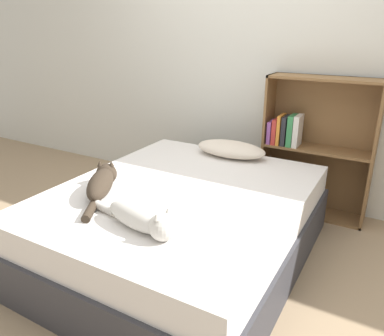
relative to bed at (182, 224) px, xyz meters
The scene contains 7 objects.
ground_plane 0.25m from the bed, ahead, with size 8.00×8.00×0.00m, color #997F60.
wall_back 1.62m from the bed, 90.00° to the left, with size 8.00×0.06×2.50m.
bed is the anchor object (origin of this frame).
pillow 0.82m from the bed, 89.49° to the left, with size 0.57×0.28×0.12m.
cat_light 0.63m from the bed, 79.81° to the right, with size 0.62×0.21×0.16m.
cat_dark 0.60m from the bed, 144.48° to the right, with size 0.37×0.55×0.16m.
bookshelf 1.32m from the bed, 63.75° to the left, with size 0.85×0.26×1.13m.
Camera 1 is at (1.15, -1.88, 1.49)m, focal length 35.00 mm.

